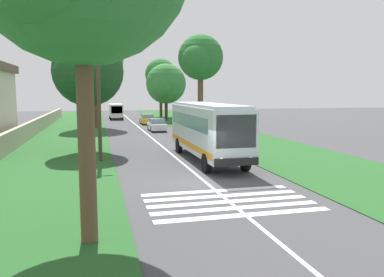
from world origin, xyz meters
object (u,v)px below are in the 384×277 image
at_px(coach_bus, 207,128).
at_px(trailing_car_1, 147,119).
at_px(roadside_tree_right_0, 165,85).
at_px(roadside_tree_right_2, 199,59).
at_px(trailing_car_0, 157,125).
at_px(roadside_tree_right_1, 160,75).
at_px(roadside_tree_left_1, 86,73).
at_px(trailing_minibus_0, 116,110).
at_px(roadside_tree_left_0, 92,58).
at_px(utility_pole, 99,105).

height_order(coach_bus, trailing_car_1, coach_bus).
relative_size(coach_bus, trailing_car_1, 2.60).
relative_size(roadside_tree_right_0, roadside_tree_right_2, 0.86).
height_order(trailing_car_0, roadside_tree_right_0, roadside_tree_right_0).
bearing_deg(coach_bus, roadside_tree_right_2, -12.93).
relative_size(trailing_car_1, roadside_tree_right_1, 0.41).
bearing_deg(roadside_tree_left_1, trailing_minibus_0, -6.01).
relative_size(trailing_car_0, trailing_car_1, 1.00).
height_order(roadside_tree_left_1, roadside_tree_right_2, roadside_tree_right_2).
bearing_deg(roadside_tree_right_1, trailing_car_1, 164.35).
relative_size(roadside_tree_left_0, roadside_tree_right_0, 1.41).
bearing_deg(roadside_tree_right_0, trailing_car_1, 148.68).
relative_size(roadside_tree_right_1, utility_pole, 1.50).
relative_size(coach_bus, roadside_tree_right_1, 1.07).
relative_size(roadside_tree_right_0, utility_pole, 1.27).
bearing_deg(roadside_tree_right_1, trailing_minibus_0, 117.39).
relative_size(trailing_minibus_0, roadside_tree_left_1, 0.70).
relative_size(roadside_tree_right_2, utility_pole, 1.47).
distance_m(trailing_minibus_0, utility_pole, 40.72).
xyz_separation_m(trailing_car_1, trailing_minibus_0, (11.59, 3.76, 0.88)).
distance_m(roadside_tree_right_0, utility_pole, 36.54).
height_order(trailing_minibus_0, roadside_tree_left_0, roadside_tree_left_0).
distance_m(roadside_tree_right_0, roadside_tree_right_2, 21.60).
xyz_separation_m(trailing_car_1, roadside_tree_right_2, (-15.47, -3.50, 7.17)).
bearing_deg(trailing_car_1, roadside_tree_left_1, 162.74).
xyz_separation_m(trailing_car_0, roadside_tree_left_1, (-14.31, 7.41, 5.23)).
xyz_separation_m(roadside_tree_left_0, roadside_tree_right_2, (-11.54, -10.71, -0.88)).
bearing_deg(roadside_tree_right_1, utility_pole, 166.04).
height_order(roadside_tree_right_1, utility_pole, roadside_tree_right_1).
relative_size(trailing_car_0, utility_pole, 0.61).
xyz_separation_m(roadside_tree_right_1, utility_pole, (-44.80, 11.14, -3.85)).
relative_size(trailing_minibus_0, roadside_tree_right_1, 0.57).
height_order(trailing_car_0, trailing_minibus_0, trailing_minibus_0).
bearing_deg(roadside_tree_right_2, roadside_tree_right_0, -0.45).
bearing_deg(utility_pole, roadside_tree_left_1, 9.90).
bearing_deg(roadside_tree_left_0, utility_pole, -178.83).
height_order(roadside_tree_left_0, roadside_tree_right_1, roadside_tree_left_0).
relative_size(trailing_car_1, roadside_tree_right_0, 0.48).
bearing_deg(roadside_tree_left_0, coach_bus, -164.35).
height_order(trailing_car_1, roadside_tree_left_0, roadside_tree_left_0).
height_order(trailing_car_0, utility_pole, utility_pole).
bearing_deg(utility_pole, roadside_tree_right_2, -37.07).
bearing_deg(roadside_tree_right_2, roadside_tree_left_0, 42.86).
bearing_deg(roadside_tree_left_0, trailing_car_1, -61.40).
bearing_deg(coach_bus, trailing_car_1, 0.24).
bearing_deg(roadside_tree_right_2, coach_bus, 167.07).
relative_size(trailing_minibus_0, utility_pole, 0.86).
height_order(roadside_tree_right_0, roadside_tree_right_1, roadside_tree_right_1).
relative_size(trailing_car_1, roadside_tree_left_1, 0.50).
distance_m(roadside_tree_left_0, roadside_tree_left_1, 20.49).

